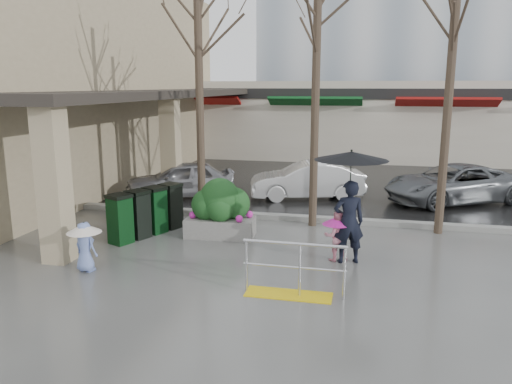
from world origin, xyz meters
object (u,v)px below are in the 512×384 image
at_px(tree_west, 198,36).
at_px(tree_mideast, 453,40).
at_px(handrail, 292,276).
at_px(news_boxes, 147,212).
at_px(child_blue, 85,241).
at_px(car_c, 453,184).
at_px(car_a, 181,179).
at_px(planter, 221,209).
at_px(woman, 350,192).
at_px(tree_midwest, 317,28).
at_px(child_pink, 336,233).
at_px(car_b, 307,180).

relative_size(tree_west, tree_mideast, 1.05).
bearing_deg(handrail, news_boxes, 145.05).
relative_size(child_blue, car_c, 0.23).
bearing_deg(car_a, tree_west, 8.33).
bearing_deg(planter, handrail, -54.46).
height_order(child_blue, car_a, car_a).
bearing_deg(woman, tree_mideast, -145.34).
bearing_deg(tree_midwest, car_c, 42.08).
height_order(handrail, tree_midwest, tree_midwest).
relative_size(tree_west, child_pink, 6.10).
distance_m(handrail, woman, 2.52).
height_order(tree_mideast, car_c, tree_mideast).
xyz_separation_m(woman, car_b, (-1.65, 6.09, -0.94)).
relative_size(tree_midwest, car_a, 1.89).
bearing_deg(tree_west, car_b, 51.63).
xyz_separation_m(woman, car_c, (3.11, 6.55, -0.94)).
distance_m(tree_midwest, car_a, 7.15).
bearing_deg(tree_midwest, tree_west, -180.00).
relative_size(tree_midwest, child_pink, 6.28).
bearing_deg(planter, car_b, 71.61).
bearing_deg(car_a, child_blue, -19.18).
bearing_deg(car_c, news_boxes, -84.81).
distance_m(tree_midwest, car_b, 5.70).
height_order(handrail, car_a, car_a).
bearing_deg(child_pink, tree_west, -50.27).
bearing_deg(planter, car_a, 123.09).
distance_m(tree_west, news_boxes, 4.92).
bearing_deg(woman, car_c, -131.98).
xyz_separation_m(handrail, planter, (-2.34, 3.28, 0.35)).
relative_size(woman, news_boxes, 1.13).
height_order(car_a, car_c, same).
distance_m(woman, planter, 3.59).
height_order(news_boxes, car_c, car_c).
bearing_deg(car_c, car_b, -113.58).
height_order(tree_west, planter, tree_west).
distance_m(tree_west, car_b, 6.14).
height_order(tree_midwest, child_pink, tree_midwest).
bearing_deg(car_b, child_pink, -2.84).
relative_size(handrail, tree_mideast, 0.29).
bearing_deg(child_blue, woman, -147.99).
xyz_separation_m(woman, car_a, (-5.91, 5.33, -0.94)).
height_order(tree_midwest, car_c, tree_midwest).
bearing_deg(handrail, child_blue, 176.27).
distance_m(tree_mideast, news_boxes, 8.69).
bearing_deg(news_boxes, tree_west, 89.03).
height_order(news_boxes, car_a, car_a).
relative_size(child_blue, car_a, 0.29).
bearing_deg(car_c, car_a, -111.45).
bearing_deg(child_blue, child_pink, -146.49).
bearing_deg(woman, tree_west, -49.55).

